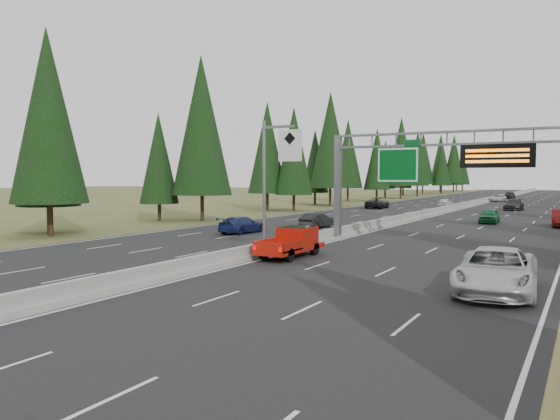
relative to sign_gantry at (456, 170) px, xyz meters
The scene contains 16 objects.
road 46.29m from the sign_gantry, 101.18° to the left, with size 32.00×260.00×0.08m, color black.
shoulder_left 52.70m from the sign_gantry, 120.63° to the left, with size 3.60×260.00×0.06m, color #434D24.
median_barrier 46.25m from the sign_gantry, 101.18° to the left, with size 0.70×260.00×0.85m.
sign_gantry is the anchor object (origin of this frame).
hov_sign_pole 12.96m from the sign_gantry, 130.04° to the right, with size 2.80×0.50×8.00m.
tree_row_left 48.43m from the sign_gantry, 129.26° to the left, with size 11.70×237.76×18.60m.
silver_minivan 15.31m from the sign_gantry, 71.77° to the right, with size 3.03×6.56×1.82m, color silver.
red_pickup 12.39m from the sign_gantry, 129.32° to the right, with size 1.92×5.37×1.75m.
car_ahead_green 21.86m from the sign_gantry, 92.83° to the left, with size 1.76×4.38×1.49m, color #155F30.
car_ahead_dkgrey 45.92m from the sign_gantry, 91.91° to the left, with size 2.22×5.46×1.59m, color black.
car_ahead_white 73.01m from the sign_gantry, 95.76° to the left, with size 2.30×4.99×1.39m, color silver.
car_ahead_far 90.01m from the sign_gantry, 94.73° to the left, with size 1.80×4.47×1.52m, color black.
car_onc_near 16.64m from the sign_gantry, 150.95° to the left, with size 1.46×4.20×1.38m, color black.
car_onc_blue 18.08m from the sign_gantry, behind, with size 1.98×4.86×1.41m, color navy.
car_onc_white 50.40m from the sign_gantry, 103.47° to the left, with size 1.62×4.03×1.37m, color silver.
car_onc_far 45.49m from the sign_gantry, 116.05° to the left, with size 2.57×5.58×1.55m, color black.
Camera 1 is at (16.75, -2.49, 4.81)m, focal length 35.00 mm.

